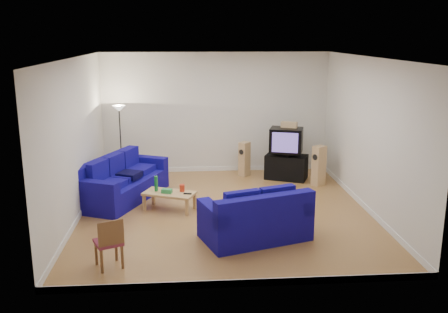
{
  "coord_description": "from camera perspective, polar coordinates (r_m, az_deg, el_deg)",
  "views": [
    {
      "loc": [
        -0.79,
        -9.93,
        3.65
      ],
      "look_at": [
        0.0,
        0.4,
        1.1
      ],
      "focal_mm": 40.0,
      "sensor_mm": 36.0,
      "label": 1
    }
  ],
  "objects": [
    {
      "name": "sofa_loveseat",
      "position": [
        9.13,
        3.73,
        -7.36
      ],
      "size": [
        2.11,
        1.59,
        0.94
      ],
      "rotation": [
        0.0,
        0.0,
        0.32
      ],
      "color": "navy",
      "rests_on": "ground"
    },
    {
      "name": "sofa_three_seat",
      "position": [
        11.53,
        -11.74,
        -3.07
      ],
      "size": [
        1.98,
        2.7,
        0.96
      ],
      "rotation": [
        0.0,
        0.0,
        -1.99
      ],
      "color": "navy",
      "rests_on": "ground"
    },
    {
      "name": "remote",
      "position": [
        10.49,
        -4.18,
        -4.25
      ],
      "size": [
        0.17,
        0.08,
        0.02
      ],
      "primitive_type": "cube",
      "rotation": [
        0.0,
        0.0,
        -0.17
      ],
      "color": "black",
      "rests_on": "coffee_table"
    },
    {
      "name": "tv_stand",
      "position": [
        12.96,
        7.13,
        -1.19
      ],
      "size": [
        1.18,
        0.94,
        0.63
      ],
      "primitive_type": "cube",
      "rotation": [
        0.0,
        0.0,
        -0.42
      ],
      "color": "black",
      "rests_on": "ground"
    },
    {
      "name": "dining_chair",
      "position": [
        8.19,
        -12.97,
        -9.36
      ],
      "size": [
        0.54,
        0.54,
        0.85
      ],
      "rotation": [
        0.0,
        0.0,
        0.42
      ],
      "color": "brown",
      "rests_on": "ground"
    },
    {
      "name": "speaker_right",
      "position": [
        12.51,
        10.78,
        -1.02
      ],
      "size": [
        0.37,
        0.35,
        0.99
      ],
      "rotation": [
        0.0,
        0.0,
        -1.0
      ],
      "color": "tan",
      "rests_on": "ground"
    },
    {
      "name": "floor_lamp",
      "position": [
        12.71,
        -11.86,
        4.23
      ],
      "size": [
        0.33,
        0.33,
        1.93
      ],
      "color": "black",
      "rests_on": "ground"
    },
    {
      "name": "bottle",
      "position": [
        10.71,
        -7.77,
        -3.09
      ],
      "size": [
        0.1,
        0.1,
        0.33
      ],
      "primitive_type": "cylinder",
      "rotation": [
        0.0,
        0.0,
        -0.36
      ],
      "color": "#197233",
      "rests_on": "coffee_table"
    },
    {
      "name": "av_receiver",
      "position": [
        12.84,
        7.0,
        0.34
      ],
      "size": [
        0.49,
        0.49,
        0.09
      ],
      "primitive_type": "cube",
      "rotation": [
        0.0,
        0.0,
        -0.74
      ],
      "color": "black",
      "rests_on": "tv_stand"
    },
    {
      "name": "red_canister",
      "position": [
        10.65,
        -4.82,
        -3.6
      ],
      "size": [
        0.12,
        0.12,
        0.15
      ],
      "primitive_type": "cylinder",
      "rotation": [
        0.0,
        0.0,
        -0.1
      ],
      "color": "red",
      "rests_on": "coffee_table"
    },
    {
      "name": "television",
      "position": [
        12.73,
        7.13,
        1.86
      ],
      "size": [
        0.94,
        0.8,
        0.62
      ],
      "rotation": [
        0.0,
        0.0,
        -0.3
      ],
      "color": "black",
      "rests_on": "av_receiver"
    },
    {
      "name": "room",
      "position": [
        10.18,
        0.17,
        1.89
      ],
      "size": [
        6.01,
        6.51,
        3.21
      ],
      "color": "brown",
      "rests_on": "ground"
    },
    {
      "name": "tissue_box",
      "position": [
        10.59,
        -6.56,
        -3.94
      ],
      "size": [
        0.24,
        0.18,
        0.09
      ],
      "primitive_type": "cube",
      "rotation": [
        0.0,
        0.0,
        -0.33
      ],
      "color": "green",
      "rests_on": "coffee_table"
    },
    {
      "name": "coffee_table",
      "position": [
        10.66,
        -6.26,
        -4.35
      ],
      "size": [
        1.2,
        0.91,
        0.39
      ],
      "rotation": [
        0.0,
        0.0,
        -0.39
      ],
      "color": "tan",
      "rests_on": "ground"
    },
    {
      "name": "centre_speaker",
      "position": [
        12.76,
        7.46,
        3.62
      ],
      "size": [
        0.44,
        0.31,
        0.14
      ],
      "primitive_type": "cube",
      "rotation": [
        0.0,
        0.0,
        -0.42
      ],
      "color": "tan",
      "rests_on": "television"
    },
    {
      "name": "speaker_left",
      "position": [
        13.11,
        2.35,
        -0.29
      ],
      "size": [
        0.34,
        0.34,
        0.91
      ],
      "rotation": [
        0.0,
        0.0,
        -0.76
      ],
      "color": "tan",
      "rests_on": "ground"
    }
  ]
}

